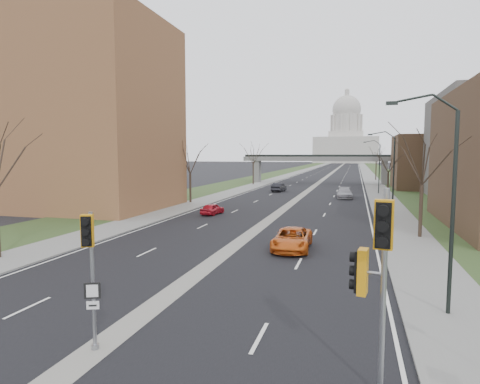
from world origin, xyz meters
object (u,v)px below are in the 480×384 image
at_px(car_left_near, 212,209).
at_px(car_right_near, 292,239).
at_px(signal_pole_right, 375,263).
at_px(car_left_far, 279,187).
at_px(car_right_mid, 345,193).
at_px(signal_pole_median, 90,256).

distance_m(car_left_near, car_right_near, 17.32).
xyz_separation_m(signal_pole_right, car_right_near, (-4.58, 16.09, -2.93)).
relative_size(car_left_far, car_right_mid, 0.86).
xyz_separation_m(car_left_near, car_left_far, (1.92, 28.68, 0.15)).
bearing_deg(car_right_mid, car_right_near, -97.44).
distance_m(signal_pole_right, car_right_mid, 50.45).
bearing_deg(car_right_near, car_left_near, 126.62).
distance_m(car_left_near, car_left_far, 28.74).
height_order(signal_pole_median, car_left_far, signal_pole_median).
xyz_separation_m(signal_pole_right, car_left_near, (-15.31, 29.69, -3.04)).
bearing_deg(car_right_mid, signal_pole_median, -100.62).
xyz_separation_m(car_left_far, car_right_mid, (11.35, -8.04, 0.02)).
relative_size(signal_pole_median, car_left_near, 1.28).
bearing_deg(signal_pole_median, car_left_far, 72.41).
relative_size(signal_pole_right, car_left_near, 1.56).
distance_m(signal_pole_median, car_left_near, 30.55).
bearing_deg(car_right_mid, car_left_near, -125.93).
height_order(car_left_near, car_right_near, car_right_near).
xyz_separation_m(signal_pole_right, car_right_mid, (-2.05, 50.33, -2.88)).
xyz_separation_m(signal_pole_median, car_right_mid, (6.55, 50.33, -2.43)).
bearing_deg(car_left_near, car_right_mid, -115.50).
distance_m(signal_pole_right, car_left_near, 33.55).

